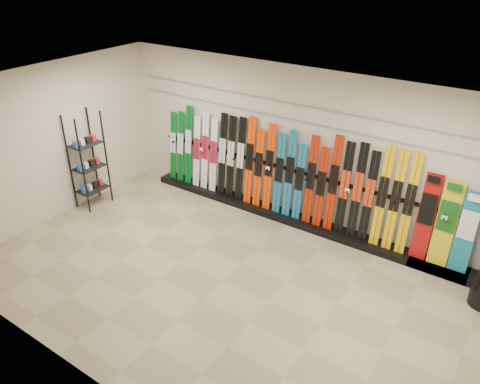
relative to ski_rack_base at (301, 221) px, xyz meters
The scene contains 10 objects.
floor 2.29m from the ski_rack_base, 95.64° to the right, with size 8.00×8.00×0.00m, color gray.
back_wall 1.47m from the ski_rack_base, 135.64° to the left, with size 8.00×8.00×0.00m, color beige.
left_wall 5.01m from the ski_rack_base, 151.65° to the right, with size 5.00×5.00×0.00m, color beige.
ceiling 3.73m from the ski_rack_base, 95.64° to the right, with size 8.00×8.00×0.00m, color silver.
ski_rack_base is the anchor object (origin of this frame).
skis 1.11m from the ski_rack_base, behind, with size 5.37×0.22×1.83m.
snowboards 2.66m from the ski_rack_base, ahead, with size 0.92×0.23×1.51m.
accessory_rack 4.44m from the ski_rack_base, 156.42° to the right, with size 0.40×0.60×2.00m, color black.
slatwall_rail_0 1.96m from the ski_rack_base, 138.37° to the left, with size 7.60×0.02×0.03m, color gray.
slatwall_rail_1 2.26m from the ski_rack_base, 138.37° to the left, with size 7.60×0.02×0.03m, color gray.
Camera 1 is at (3.65, -4.84, 4.86)m, focal length 35.00 mm.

